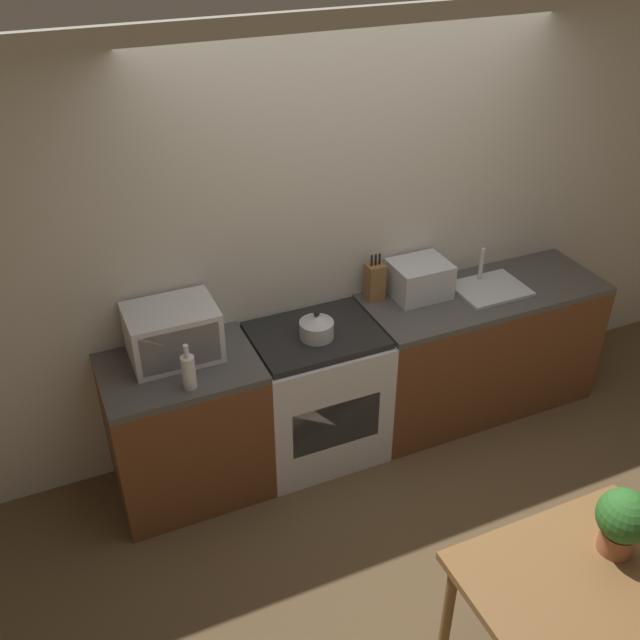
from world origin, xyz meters
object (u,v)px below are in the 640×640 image
Objects in this scene: stove_range at (316,393)px; microwave at (173,333)px; kettle at (317,326)px; toaster_oven at (420,279)px; bottle at (189,371)px; dining_table at (580,593)px.

stove_range is 1.01m from microwave.
stove_range is 4.50× the size of kettle.
microwave is 1.58m from toaster_oven.
bottle is at bearing -89.88° from microwave.
kettle is 0.41× the size of microwave.
microwave is 1.83× the size of bottle.
microwave is 0.50× the size of dining_table.
bottle is at bearing -165.69° from stove_range.
toaster_oven is at bearing 78.80° from dining_table.
dining_table is (0.38, -1.86, -0.31)m from kettle.
stove_range is 1.00m from bottle.
stove_range is 0.53m from kettle.
kettle is 0.81m from bottle.
stove_range is 2.53× the size of toaster_oven.
kettle is at bearing -166.92° from toaster_oven.
dining_table is at bearing -78.42° from kettle.
dining_table is (0.37, -1.91, 0.21)m from stove_range.
toaster_oven is 0.37× the size of dining_table.
toaster_oven is at bearing 1.27° from microwave.
microwave reaches higher than toaster_oven.
microwave is at bearing 120.32° from dining_table.
bottle reaches higher than toaster_oven.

